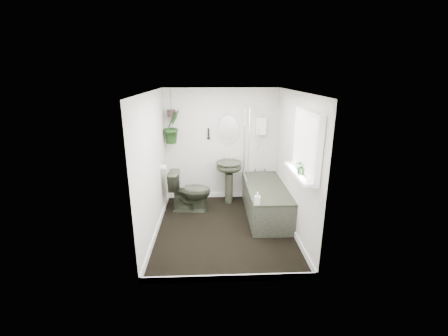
{
  "coord_description": "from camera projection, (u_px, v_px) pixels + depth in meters",
  "views": [
    {
      "loc": [
        -0.21,
        -4.62,
        2.56
      ],
      "look_at": [
        0.0,
        0.15,
        1.05
      ],
      "focal_mm": 24.0,
      "sensor_mm": 36.0,
      "label": 1
    }
  ],
  "objects": [
    {
      "name": "soap_bottle",
      "position": [
        257.0,
        198.0,
        4.73
      ],
      "size": [
        0.11,
        0.11,
        0.2
      ],
      "primitive_type": "imported",
      "rotation": [
        0.0,
        0.0,
        -0.17
      ],
      "color": "#2D2626",
      "rests_on": "bathtub"
    },
    {
      "name": "window_recess",
      "position": [
        307.0,
        144.0,
        4.07
      ],
      "size": [
        0.08,
        1.0,
        0.9
      ],
      "primitive_type": "cube",
      "color": "white",
      "rests_on": "wall_right"
    },
    {
      "name": "toilet",
      "position": [
        190.0,
        191.0,
        5.77
      ],
      "size": [
        0.81,
        0.49,
        0.8
      ],
      "primitive_type": "imported",
      "rotation": [
        0.0,
        0.0,
        1.51
      ],
      "color": "#292D20",
      "rests_on": "floor"
    },
    {
      "name": "wall_left",
      "position": [
        152.0,
        166.0,
        4.79
      ],
      "size": [
        0.02,
        2.8,
        2.3
      ],
      "primitive_type": "cube",
      "color": "white",
      "rests_on": "ground"
    },
    {
      "name": "toilet_roll_holder",
      "position": [
        163.0,
        168.0,
        5.53
      ],
      "size": [
        0.11,
        0.11,
        0.11
      ],
      "primitive_type": "cylinder",
      "rotation": [
        0.0,
        1.57,
        0.0
      ],
      "color": "white",
      "rests_on": "wall_left"
    },
    {
      "name": "wall_back",
      "position": [
        221.0,
        145.0,
        6.18
      ],
      "size": [
        2.3,
        0.02,
        2.3
      ],
      "primitive_type": "cube",
      "color": "white",
      "rests_on": "ground"
    },
    {
      "name": "wall_sconce",
      "position": [
        209.0,
        134.0,
        6.05
      ],
      "size": [
        0.04,
        0.04,
        0.22
      ],
      "primitive_type": "cylinder",
      "color": "black",
      "rests_on": "wall_back"
    },
    {
      "name": "pedestal_sink",
      "position": [
        229.0,
        182.0,
        6.11
      ],
      "size": [
        0.58,
        0.52,
        0.88
      ],
      "primitive_type": null,
      "rotation": [
        0.0,
        0.0,
        -0.16
      ],
      "color": "#292D20",
      "rests_on": "floor"
    },
    {
      "name": "bath_screen",
      "position": [
        246.0,
        143.0,
        5.76
      ],
      "size": [
        0.04,
        0.72,
        1.4
      ],
      "primitive_type": null,
      "color": "silver",
      "rests_on": "bathtub"
    },
    {
      "name": "bathtub",
      "position": [
        266.0,
        200.0,
        5.61
      ],
      "size": [
        0.72,
        1.72,
        0.58
      ],
      "primitive_type": null,
      "color": "#292D20",
      "rests_on": "floor"
    },
    {
      "name": "floor",
      "position": [
        224.0,
        229.0,
        5.19
      ],
      "size": [
        2.3,
        2.8,
        0.02
      ],
      "primitive_type": "cube",
      "color": "black",
      "rests_on": "ground"
    },
    {
      "name": "hanging_plant",
      "position": [
        172.0,
        127.0,
        5.86
      ],
      "size": [
        0.46,
        0.46,
        0.65
      ],
      "primitive_type": "imported",
      "rotation": [
        0.0,
        0.0,
        0.85
      ],
      "color": "black",
      "rests_on": "ceiling"
    },
    {
      "name": "hanging_pot",
      "position": [
        171.0,
        113.0,
        5.78
      ],
      "size": [
        0.16,
        0.16,
        0.12
      ],
      "primitive_type": "cylinder",
      "color": "black",
      "rests_on": "ceiling"
    },
    {
      "name": "wall_front",
      "position": [
        230.0,
        200.0,
        3.5
      ],
      "size": [
        2.3,
        0.02,
        2.3
      ],
      "primitive_type": "cube",
      "color": "white",
      "rests_on": "ground"
    },
    {
      "name": "sill_plant",
      "position": [
        302.0,
        166.0,
        4.07
      ],
      "size": [
        0.24,
        0.22,
        0.21
      ],
      "primitive_type": "imported",
      "rotation": [
        0.0,
        0.0,
        0.34
      ],
      "color": "black",
      "rests_on": "window_sill"
    },
    {
      "name": "oval_mirror",
      "position": [
        228.0,
        129.0,
        6.04
      ],
      "size": [
        0.46,
        0.03,
        0.62
      ],
      "primitive_type": "ellipsoid",
      "color": "#B8B0A6",
      "rests_on": "wall_back"
    },
    {
      "name": "wall_right",
      "position": [
        295.0,
        164.0,
        4.89
      ],
      "size": [
        0.02,
        2.8,
        2.3
      ],
      "primitive_type": "cube",
      "color": "white",
      "rests_on": "ground"
    },
    {
      "name": "skirting",
      "position": [
        224.0,
        226.0,
        5.17
      ],
      "size": [
        2.3,
        2.8,
        0.1
      ],
      "primitive_type": "cube",
      "color": "white",
      "rests_on": "floor"
    },
    {
      "name": "window_blinds",
      "position": [
        303.0,
        144.0,
        4.06
      ],
      "size": [
        0.01,
        0.86,
        0.76
      ],
      "primitive_type": "cube",
      "color": "white",
      "rests_on": "wall_right"
    },
    {
      "name": "window_sill",
      "position": [
        299.0,
        173.0,
        4.19
      ],
      "size": [
        0.18,
        1.0,
        0.04
      ],
      "primitive_type": "cube",
      "color": "white",
      "rests_on": "wall_right"
    },
    {
      "name": "ceiling",
      "position": [
        224.0,
        91.0,
        4.49
      ],
      "size": [
        2.3,
        2.8,
        0.02
      ],
      "primitive_type": "cube",
      "color": "white",
      "rests_on": "ground"
    },
    {
      "name": "shower_box",
      "position": [
        261.0,
        126.0,
        6.03
      ],
      "size": [
        0.2,
        0.1,
        0.35
      ],
      "primitive_type": "cube",
      "color": "white",
      "rests_on": "wall_back"
    }
  ]
}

